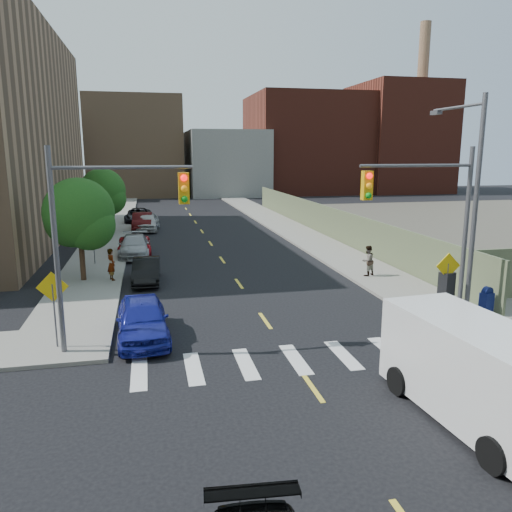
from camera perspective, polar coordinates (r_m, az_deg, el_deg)
name	(u,v)px	position (r m, az deg, el deg)	size (l,w,h in m)	color
ground	(337,422)	(13.65, 9.21, -18.20)	(160.00, 160.00, 0.00)	black
sidewalk_nw	(116,219)	(52.98, -15.70, 4.10)	(3.50, 73.00, 0.15)	gray
sidewalk_ne	(264,215)	(54.28, 0.90, 4.72)	(3.50, 73.00, 0.15)	gray
fence_north	(322,220)	(41.79, 7.61, 4.10)	(0.12, 44.00, 2.50)	#67714F
gravel_lot	(499,224)	(52.72, 26.00, 3.26)	(36.00, 42.00, 0.06)	#595447
bg_bldg_west	(25,157)	(82.82, -24.86, 10.21)	(14.00, 18.00, 12.00)	#592319
bg_bldg_midwest	(136,147)	(82.97, -13.58, 12.00)	(14.00, 16.00, 15.00)	#8C6B4C
bg_bldg_center	(225,163)	(81.93, -3.53, 10.56)	(12.00, 16.00, 10.00)	gray
bg_bldg_east	(305,144)	(87.09, 5.61, 12.57)	(18.00, 18.00, 16.00)	#592319
bg_bldg_fareast	(397,139)	(91.45, 15.85, 12.78)	(14.00, 16.00, 18.00)	#592319
smokestack	(420,109)	(93.63, 18.28, 15.68)	(1.80, 1.80, 28.00)	#8C6B4C
signal_nw	(103,222)	(17.16, -17.13, 3.70)	(4.59, 0.30, 7.00)	#59595E
signal_ne	(432,213)	(20.06, 19.43, 4.66)	(4.59, 0.30, 7.00)	#59595E
streetlight_ne	(470,192)	(21.96, 23.30, 6.75)	(0.25, 3.70, 9.00)	#59595E
warn_sign_nw	(53,296)	(18.40, -22.18, -4.21)	(1.06, 0.06, 2.83)	#59595E
warn_sign_ne	(447,273)	(21.55, 21.04, -1.85)	(1.06, 0.06, 2.83)	#59595E
warn_sign_midwest	(93,233)	(31.49, -18.13, 2.47)	(1.06, 0.06, 2.83)	#59595E
tree_west_near	(79,217)	(27.42, -19.55, 4.20)	(3.66, 3.64, 5.52)	#332114
tree_west_far	(103,194)	(42.27, -17.09, 6.81)	(3.66, 3.64, 5.52)	#332114
parked_car_blue	(142,319)	(18.94, -12.86, -7.03)	(1.82, 4.53, 1.55)	navy
parked_car_black	(146,271)	(26.94, -12.42, -1.64)	(1.37, 3.94, 1.30)	black
parked_car_red	(135,245)	(34.46, -13.71, 1.20)	(2.12, 4.59, 1.28)	#A11019
parked_car_silver	(134,246)	(33.92, -13.73, 1.13)	(1.96, 4.81, 1.40)	#999BA0
parked_car_white	(148,222)	(44.71, -12.28, 3.82)	(1.83, 4.54, 1.55)	#B9B9B9
parked_car_maroon	(143,222)	(44.98, -12.84, 3.85)	(1.65, 4.72, 1.55)	#420D0E
parked_car_grey	(138,215)	(50.27, -13.34, 4.54)	(2.30, 4.98, 1.39)	black
cargo_van	(473,369)	(14.20, 23.57, -11.72)	(2.72, 5.82, 2.59)	white
mailbox	(486,301)	(22.84, 24.84, -4.70)	(0.57, 0.49, 1.20)	navy
payphone	(446,294)	(21.91, 20.86, -4.11)	(0.55, 0.45, 1.85)	black
pedestrian_west	(111,264)	(27.30, -16.20, -0.92)	(0.62, 0.41, 1.69)	gray
pedestrian_east	(368,261)	(27.80, 12.65, -0.53)	(0.81, 0.63, 1.66)	gray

